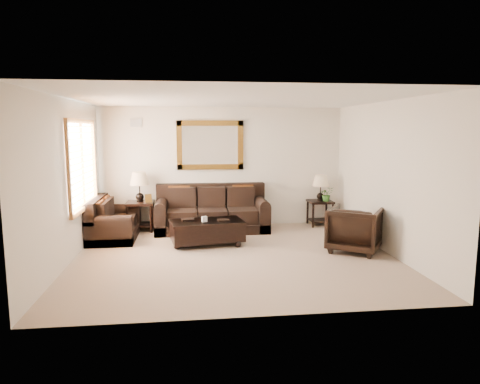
{
  "coord_description": "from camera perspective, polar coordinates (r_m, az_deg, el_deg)",
  "views": [
    {
      "loc": [
        -0.76,
        -7.22,
        2.18
      ],
      "look_at": [
        0.17,
        0.6,
        1.04
      ],
      "focal_mm": 32.0,
      "sensor_mm": 36.0,
      "label": 1
    }
  ],
  "objects": [
    {
      "name": "coffee_table",
      "position": [
        8.27,
        -4.43,
        -5.02
      ],
      "size": [
        1.48,
        0.95,
        0.58
      ],
      "rotation": [
        0.0,
        0.0,
        0.16
      ],
      "color": "black",
      "rests_on": "room"
    },
    {
      "name": "sofa",
      "position": [
        9.44,
        -3.77,
        -2.92
      ],
      "size": [
        2.43,
        1.05,
        1.0
      ],
      "color": "black",
      "rests_on": "room"
    },
    {
      "name": "mirror",
      "position": [
        9.71,
        -4.0,
        6.24
      ],
      "size": [
        1.5,
        0.06,
        1.1
      ],
      "color": "#4E2F0F",
      "rests_on": "room"
    },
    {
      "name": "armchair",
      "position": [
        8.02,
        15.07,
        -4.54
      ],
      "size": [
        1.18,
        1.16,
        0.9
      ],
      "primitive_type": "imported",
      "rotation": [
        0.0,
        0.0,
        2.55
      ],
      "color": "black",
      "rests_on": "floor"
    },
    {
      "name": "end_table_right",
      "position": [
        9.98,
        10.67,
        -0.08
      ],
      "size": [
        0.53,
        0.53,
        1.17
      ],
      "color": "black",
      "rests_on": "room"
    },
    {
      "name": "air_vent",
      "position": [
        9.77,
        -13.69,
        8.98
      ],
      "size": [
        0.25,
        0.02,
        0.18
      ],
      "primitive_type": "cube",
      "color": "#999999",
      "rests_on": "room"
    },
    {
      "name": "window",
      "position": [
        8.38,
        -20.22,
        3.39
      ],
      "size": [
        0.07,
        1.96,
        1.66
      ],
      "color": "white",
      "rests_on": "room"
    },
    {
      "name": "loveseat",
      "position": [
        9.07,
        -16.74,
        -4.04
      ],
      "size": [
        0.89,
        1.49,
        0.84
      ],
      "rotation": [
        0.0,
        0.0,
        1.57
      ],
      "color": "black",
      "rests_on": "room"
    },
    {
      "name": "room",
      "position": [
        7.31,
        -0.8,
        1.7
      ],
      "size": [
        5.51,
        5.01,
        2.71
      ],
      "color": "gray",
      "rests_on": "ground"
    },
    {
      "name": "potted_plant",
      "position": [
        9.93,
        11.47,
        -0.48
      ],
      "size": [
        0.32,
        0.35,
        0.25
      ],
      "primitive_type": "imported",
      "rotation": [
        0.0,
        0.0,
        0.1
      ],
      "color": "#25511B",
      "rests_on": "end_table_right"
    },
    {
      "name": "end_table_left",
      "position": [
        9.55,
        -13.22,
        -0.08
      ],
      "size": [
        0.59,
        0.59,
        1.29
      ],
      "color": "black",
      "rests_on": "room"
    }
  ]
}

